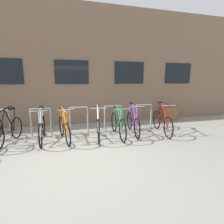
{
  "coord_description": "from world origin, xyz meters",
  "views": [
    {
      "loc": [
        -0.12,
        -3.67,
        1.77
      ],
      "look_at": [
        1.23,
        1.6,
        0.74
      ],
      "focal_mm": 26.46,
      "sensor_mm": 36.0,
      "label": 1
    }
  ],
  "objects": [
    {
      "name": "ground_plane",
      "position": [
        0.0,
        0.0,
        0.0
      ],
      "size": [
        42.0,
        42.0,
        0.0
      ],
      "primitive_type": "plane",
      "color": "gray"
    },
    {
      "name": "storefront_building",
      "position": [
        -0.0,
        6.25,
        2.36
      ],
      "size": [
        28.0,
        6.14,
        4.73
      ],
      "color": "#7A604C",
      "rests_on": "ground"
    },
    {
      "name": "bike_rack",
      "position": [
        -0.46,
        1.9,
        0.56
      ],
      "size": [
        6.65,
        0.05,
        0.92
      ],
      "color": "gray",
      "rests_on": "ground"
    },
    {
      "name": "bicycle_black",
      "position": [
        -1.89,
        1.44,
        0.38
      ],
      "size": [
        0.48,
        1.68,
        1.11
      ],
      "color": "black",
      "rests_on": "ground"
    },
    {
      "name": "bicycle_orange",
      "position": [
        -0.33,
        1.3,
        0.38
      ],
      "size": [
        0.51,
        1.64,
        1.04
      ],
      "color": "black",
      "rests_on": "ground"
    },
    {
      "name": "bicycle_maroon",
      "position": [
        2.91,
        1.24,
        0.39
      ],
      "size": [
        0.46,
        1.73,
        1.07
      ],
      "color": "black",
      "rests_on": "ground"
    },
    {
      "name": "bicycle_white",
      "position": [
        0.7,
        1.33,
        0.4
      ],
      "size": [
        0.44,
        1.8,
        1.05
      ],
      "color": "black",
      "rests_on": "ground"
    },
    {
      "name": "bicycle_green",
      "position": [
        1.34,
        1.28,
        0.38
      ],
      "size": [
        0.44,
        1.81,
        1.0
      ],
      "color": "black",
      "rests_on": "ground"
    },
    {
      "name": "bicycle_silver",
      "position": [
        -0.97,
        1.43,
        0.38
      ],
      "size": [
        0.44,
        1.79,
        1.02
      ],
      "color": "black",
      "rests_on": "ground"
    },
    {
      "name": "bicycle_purple",
      "position": [
        1.93,
        1.45,
        0.38
      ],
      "size": [
        0.44,
        1.7,
        1.04
      ],
      "color": "black",
      "rests_on": "ground"
    },
    {
      "name": "planter_box",
      "position": [
        4.22,
        2.85,
        0.3
      ],
      "size": [
        0.7,
        0.44,
        0.6
      ],
      "primitive_type": "cube",
      "color": "brown",
      "rests_on": "ground"
    }
  ]
}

